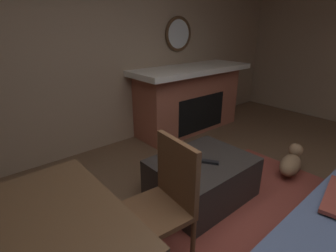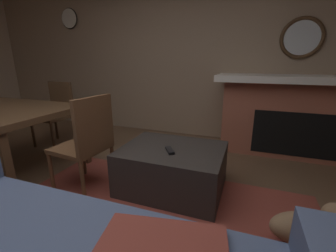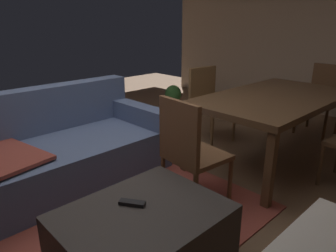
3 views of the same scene
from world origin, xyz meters
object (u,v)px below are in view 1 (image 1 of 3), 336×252
Objects in this scene: round_wall_mirror at (178,34)px; tv_remote at (210,162)px; ottoman_coffee_table at (202,178)px; small_dog at (291,162)px; fireplace at (189,99)px; dining_chair_west at (164,197)px.

tv_remote is (1.21, 1.79, -1.08)m from round_wall_mirror.
ottoman_coffee_table is at bearing -120.74° from tv_remote.
round_wall_mirror is 2.42m from tv_remote.
small_dog is at bearing 86.36° from round_wall_mirror.
fireplace is 2.60m from dining_chair_west.
tv_remote is 0.33× the size of small_dog.
dining_chair_west is (0.73, 0.31, 0.31)m from ottoman_coffee_table.
tv_remote is (-0.00, 0.09, 0.23)m from ottoman_coffee_table.
round_wall_mirror reaches higher than ottoman_coffee_table.
round_wall_mirror is 0.56× the size of ottoman_coffee_table.
round_wall_mirror is at bearing -90.00° from fireplace.
round_wall_mirror is 2.46m from ottoman_coffee_table.
fireplace is 1.85m from small_dog.
round_wall_mirror reaches higher than fireplace.
small_dog is at bearing 177.02° from dining_chair_west.
dining_chair_west is 1.94× the size of small_dog.
round_wall_mirror is at bearing -125.48° from ottoman_coffee_table.
small_dog is (0.13, 2.10, -1.34)m from round_wall_mirror.
round_wall_mirror is at bearing -157.05° from tv_remote.
tv_remote is at bearing 92.36° from ottoman_coffee_table.
ottoman_coffee_table is at bearing -157.38° from dining_chair_west.
fireplace is 2.12× the size of ottoman_coffee_table.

